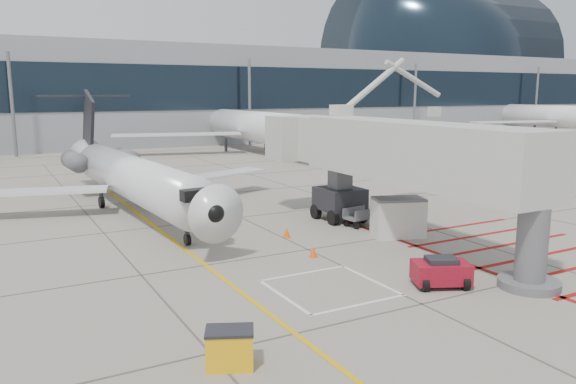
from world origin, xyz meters
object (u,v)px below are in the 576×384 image
regional_jet (143,157)px  spill_bin (230,348)px  jet_bridge (414,164)px  pushback_tug (441,271)px

regional_jet → spill_bin: (-2.62, -19.14, -3.16)m
jet_bridge → spill_bin: size_ratio=15.79×
jet_bridge → pushback_tug: bearing=-119.3°
spill_bin → regional_jet: bearing=106.9°
pushback_tug → spill_bin: pushback_tug is taller
regional_jet → pushback_tug: regional_jet is taller
jet_bridge → spill_bin: (-12.67, -7.25, -3.48)m
jet_bridge → spill_bin: bearing=-149.8°
regional_jet → spill_bin: regional_jet is taller
jet_bridge → pushback_tug: 6.84m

